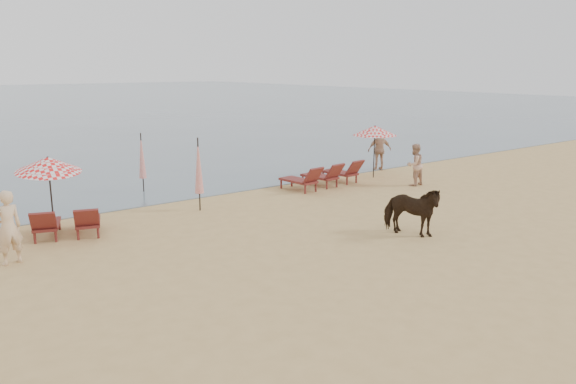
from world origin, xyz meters
The scene contains 11 objects.
ground centered at (0.00, 0.00, 0.00)m, with size 120.00×120.00×0.00m, color tan.
lounger_cluster_left centered at (-5.38, 8.03, 0.43)m, with size 2.18×2.14×0.62m.
lounger_cluster_right centered at (4.67, 8.84, 0.47)m, with size 3.22×2.11×0.67m.
umbrella_open_left_b centered at (-5.54, 8.83, 1.95)m, with size 1.77×1.80×2.26m.
umbrella_open_right centered at (7.58, 9.00, 2.00)m, with size 1.82×1.82×2.22m.
umbrella_closed_left centered at (-1.43, 12.15, 1.38)m, with size 0.27×0.27×2.24m.
umbrella_closed_right centered at (-1.03, 8.45, 1.48)m, with size 0.29×0.29×2.41m.
cow centered at (2.33, 2.40, 0.72)m, with size 0.77×1.70×1.43m, color black.
beachgoer_left centered at (-7.11, 6.61, 0.91)m, with size 0.66×0.43×1.81m, color #DAB288.
beachgoer_right_a centered at (7.67, 6.86, 0.83)m, with size 0.81×0.63×1.67m, color tan.
beachgoer_right_b centered at (9.02, 10.06, 0.93)m, with size 1.09×0.45×1.86m, color tan.
Camera 1 is at (-9.48, -7.60, 4.64)m, focal length 35.00 mm.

